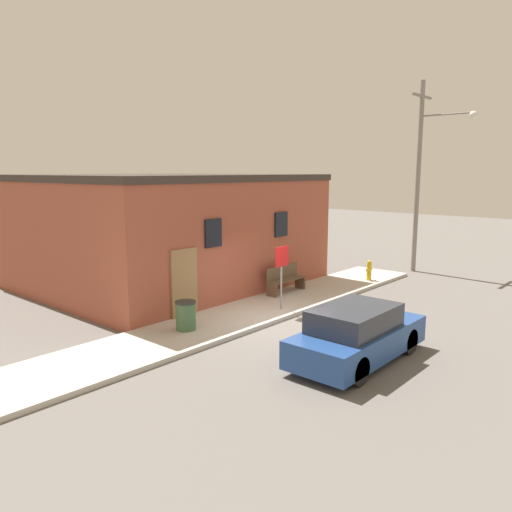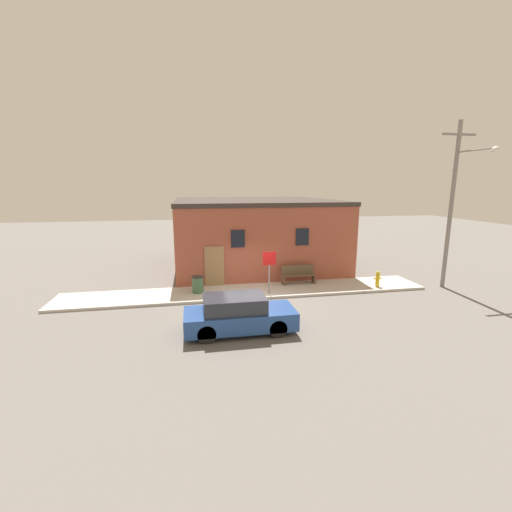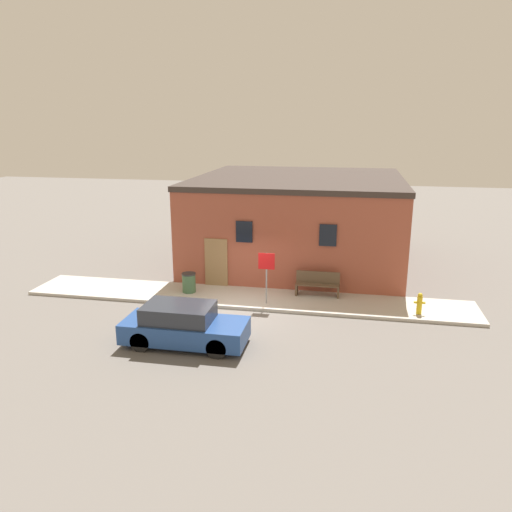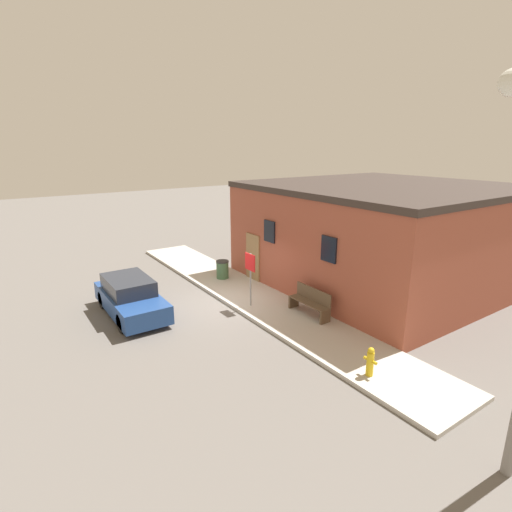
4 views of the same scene
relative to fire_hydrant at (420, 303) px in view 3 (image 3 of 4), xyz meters
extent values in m
plane|color=#66605B|center=(-6.69, -0.59, -0.53)|extent=(80.00, 80.00, 0.00)
cube|color=#BCB7AD|center=(-6.69, 0.61, -0.47)|extent=(18.07, 2.40, 0.13)
cube|color=#9E4C38|center=(-5.25, 6.81, 1.53)|extent=(9.91, 10.00, 4.12)
cube|color=#382D28|center=(-5.25, 6.81, 3.71)|extent=(10.01, 10.10, 0.24)
cube|color=black|center=(-6.99, 1.79, 2.02)|extent=(0.70, 0.08, 0.90)
cube|color=black|center=(-3.52, 1.79, 2.02)|extent=(0.70, 0.08, 0.90)
cube|color=#937047|center=(-8.23, 1.79, 0.57)|extent=(1.00, 0.08, 2.20)
cylinder|color=gold|center=(0.00, 0.00, -0.07)|extent=(0.19, 0.19, 0.68)
sphere|color=gold|center=(0.00, 0.00, 0.32)|extent=(0.17, 0.17, 0.17)
cylinder|color=gold|center=(-0.15, 0.00, 0.03)|extent=(0.11, 0.09, 0.09)
cylinder|color=gold|center=(0.15, 0.00, 0.03)|extent=(0.11, 0.09, 0.09)
cylinder|color=gray|center=(-5.73, 0.01, 0.61)|extent=(0.06, 0.06, 2.03)
cube|color=red|center=(-5.73, -0.01, 1.31)|extent=(0.64, 0.02, 0.64)
cube|color=brown|center=(-4.69, 1.25, -0.18)|extent=(0.08, 0.44, 0.45)
cube|color=brown|center=(-3.00, 1.25, -0.18)|extent=(0.08, 0.44, 0.45)
cube|color=brown|center=(-3.84, 1.25, 0.06)|extent=(1.77, 0.44, 0.04)
cube|color=brown|center=(-3.84, 1.45, 0.33)|extent=(1.77, 0.04, 0.49)
cylinder|color=#426642|center=(-9.12, 0.71, -0.03)|extent=(0.55, 0.55, 0.76)
cylinder|color=#2D2D2D|center=(-9.12, 0.71, 0.38)|extent=(0.58, 0.58, 0.06)
cylinder|color=black|center=(-6.47, -3.18, -0.21)|extent=(0.64, 0.20, 0.64)
cylinder|color=black|center=(-6.47, -4.62, -0.21)|extent=(0.64, 0.20, 0.64)
cylinder|color=black|center=(-8.95, -3.18, -0.21)|extent=(0.64, 0.20, 0.64)
cylinder|color=black|center=(-8.95, -4.62, -0.21)|extent=(0.64, 0.20, 0.64)
cube|color=#23478C|center=(-7.71, -3.90, -0.03)|extent=(4.00, 1.64, 0.65)
cube|color=#282D38|center=(-7.91, -3.90, 0.56)|extent=(2.20, 1.44, 0.54)
camera|label=1|loc=(-17.90, -9.55, 3.96)|focal=35.00mm
camera|label=2|loc=(-9.33, -15.51, 4.71)|focal=24.00mm
camera|label=3|loc=(-2.63, -18.07, 6.53)|focal=35.00mm
camera|label=4|loc=(6.03, -7.72, 5.53)|focal=28.00mm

